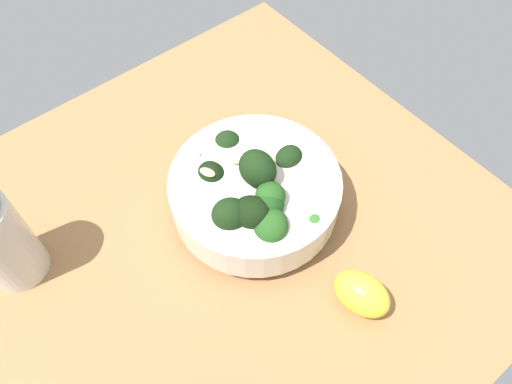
{
  "coord_description": "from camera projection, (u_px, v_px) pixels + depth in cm",
  "views": [
    {
      "loc": [
        -25.04,
        16.31,
        52.02
      ],
      "look_at": [
        -0.18,
        -3.89,
        4.0
      ],
      "focal_mm": 34.92,
      "sensor_mm": 36.0,
      "label": 1
    }
  ],
  "objects": [
    {
      "name": "bowl_of_broccoli",
      "position": [
        256.0,
        192.0,
        0.57
      ],
      "size": [
        19.75,
        19.75,
        11.1
      ],
      "color": "silver",
      "rests_on": "ground_plane"
    },
    {
      "name": "lemon_wedge",
      "position": [
        362.0,
        294.0,
        0.53
      ],
      "size": [
        7.21,
        5.71,
        4.68
      ],
      "primitive_type": "ellipsoid",
      "rotation": [
        0.0,
        0.0,
        0.24
      ],
      "color": "yellow",
      "rests_on": "ground_plane"
    },
    {
      "name": "ground_plane",
      "position": [
        231.0,
        234.0,
        0.61
      ],
      "size": [
        61.94,
        61.94,
        3.85
      ],
      "primitive_type": "cube",
      "color": "#996D42"
    }
  ]
}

